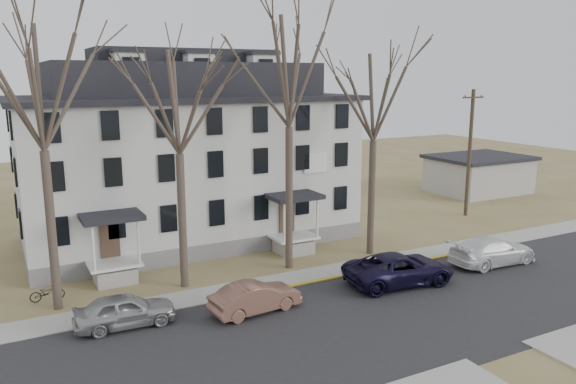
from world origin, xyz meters
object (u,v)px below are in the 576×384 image
tree_far_left (38,79)px  car_navy (399,270)px  car_silver (125,311)px  tree_mid_right (375,91)px  car_white (492,251)px  tree_mid_left (177,94)px  car_tan (255,298)px  tree_center (289,63)px  bicycle_left (47,293)px  utility_pole_far (470,152)px  boarding_house (188,157)px

tree_far_left → car_navy: (15.75, -4.90, -9.55)m
car_silver → tree_mid_right: bearing=-74.4°
tree_far_left → car_white: 24.82m
tree_mid_left → car_tan: tree_mid_left is taller
tree_center → bicycle_left: 16.36m
utility_pole_far → car_tan: 23.79m
boarding_house → car_white: boarding_house is taller
tree_center → car_white: (10.37, -4.90, -10.31)m
bicycle_left → tree_far_left: bearing=-161.0°
tree_center → car_silver: (-9.68, -3.41, -10.37)m
tree_center → car_white: size_ratio=2.77×
tree_center → car_silver: size_ratio=3.50×
tree_far_left → car_tan: bearing=-30.7°
car_tan → tree_center: bearing=-48.2°
tree_center → bicycle_left: size_ratio=9.49×
boarding_house → tree_mid_right: tree_mid_right is taller
tree_center → car_navy: size_ratio=2.57×
boarding_house → tree_mid_right: bearing=-43.8°
tree_far_left → tree_center: tree_center is taller
boarding_house → car_tan: bearing=-95.3°
car_navy → tree_mid_left: bearing=69.9°
car_silver → car_tan: size_ratio=1.00×
tree_center → car_white: tree_center is taller
tree_mid_right → car_silver: tree_mid_right is taller
boarding_house → utility_pole_far: size_ratio=2.19×
tree_far_left → car_silver: 10.47m
car_navy → car_white: size_ratio=1.08×
tree_mid_right → car_silver: (-15.18, -3.41, -8.89)m
tree_far_left → bicycle_left: tree_far_left is taller
car_silver → bicycle_left: size_ratio=2.71×
boarding_house → car_tan: size_ratio=4.97×
tree_mid_left → car_navy: (9.75, -4.90, -8.81)m
tree_far_left → tree_mid_left: 6.05m
tree_mid_left → utility_pole_far: bearing=10.1°
boarding_house → utility_pole_far: bearing=-10.9°
bicycle_left → boarding_house: bearing=-51.6°
tree_mid_left → car_silver: (-3.68, -3.41, -8.89)m
tree_mid_left → tree_center: tree_center is taller
tree_center → car_silver: 14.59m
utility_pole_far → car_navy: (-13.75, -9.10, -4.11)m
boarding_house → bicycle_left: (-9.35, -7.06, -4.97)m
boarding_house → tree_far_left: bearing=-137.8°
tree_mid_right → car_silver: 17.92m
tree_far_left → tree_center: (12.00, 0.00, 0.74)m
tree_far_left → tree_center: bearing=0.0°
tree_mid_right → car_tan: (-9.68, -4.65, -8.91)m
tree_mid_right → car_tan: 13.95m
boarding_house → car_white: 19.25m
bicycle_left → tree_center: bearing=-93.8°
car_navy → car_white: 6.62m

